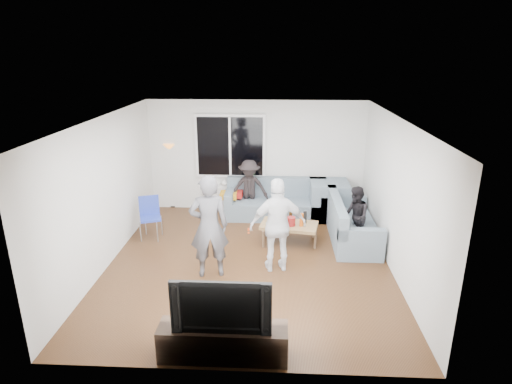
# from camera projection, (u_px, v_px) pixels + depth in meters

# --- Properties ---
(floor) EXTENTS (5.00, 5.50, 0.04)m
(floor) POSITION_uv_depth(u_px,v_px,m) (249.00, 263.00, 7.73)
(floor) COLOR #56351C
(floor) RESTS_ON ground
(ceiling) EXTENTS (5.00, 5.50, 0.04)m
(ceiling) POSITION_uv_depth(u_px,v_px,m) (248.00, 118.00, 6.89)
(ceiling) COLOR white
(ceiling) RESTS_ON ground
(wall_back) EXTENTS (5.00, 0.04, 2.60)m
(wall_back) POSITION_uv_depth(u_px,v_px,m) (256.00, 156.00, 9.93)
(wall_back) COLOR silver
(wall_back) RESTS_ON ground
(wall_front) EXTENTS (5.00, 0.04, 2.60)m
(wall_front) POSITION_uv_depth(u_px,v_px,m) (231.00, 276.00, 4.69)
(wall_front) COLOR silver
(wall_front) RESTS_ON ground
(wall_left) EXTENTS (0.04, 5.50, 2.60)m
(wall_left) POSITION_uv_depth(u_px,v_px,m) (104.00, 192.00, 7.43)
(wall_left) COLOR silver
(wall_left) RESTS_ON ground
(wall_right) EXTENTS (0.04, 5.50, 2.60)m
(wall_right) POSITION_uv_depth(u_px,v_px,m) (397.00, 197.00, 7.19)
(wall_right) COLOR silver
(wall_right) RESTS_ON ground
(window_frame) EXTENTS (1.62, 0.06, 1.47)m
(window_frame) POSITION_uv_depth(u_px,v_px,m) (230.00, 146.00, 9.81)
(window_frame) COLOR white
(window_frame) RESTS_ON wall_back
(window_glass) EXTENTS (1.50, 0.02, 1.35)m
(window_glass) POSITION_uv_depth(u_px,v_px,m) (230.00, 147.00, 9.77)
(window_glass) COLOR black
(window_glass) RESTS_ON window_frame
(window_mullion) EXTENTS (0.05, 0.03, 1.35)m
(window_mullion) POSITION_uv_depth(u_px,v_px,m) (230.00, 147.00, 9.76)
(window_mullion) COLOR white
(window_mullion) RESTS_ON window_frame
(radiator) EXTENTS (1.30, 0.12, 0.62)m
(radiator) POSITION_uv_depth(u_px,v_px,m) (231.00, 198.00, 10.16)
(radiator) COLOR silver
(radiator) RESTS_ON floor
(potted_plant) EXTENTS (0.23, 0.20, 0.38)m
(potted_plant) POSITION_uv_depth(u_px,v_px,m) (251.00, 178.00, 9.95)
(potted_plant) COLOR #2D712D
(potted_plant) RESTS_ON radiator
(vase) EXTENTS (0.19, 0.19, 0.16)m
(vase) POSITION_uv_depth(u_px,v_px,m) (224.00, 182.00, 10.02)
(vase) COLOR silver
(vase) RESTS_ON radiator
(sofa_back_section) EXTENTS (2.30, 0.85, 0.85)m
(sofa_back_section) POSITION_uv_depth(u_px,v_px,m) (276.00, 199.00, 9.71)
(sofa_back_section) COLOR slate
(sofa_back_section) RESTS_ON floor
(sofa_right_section) EXTENTS (2.00, 0.85, 0.85)m
(sofa_right_section) POSITION_uv_depth(u_px,v_px,m) (353.00, 220.00, 8.52)
(sofa_right_section) COLOR slate
(sofa_right_section) RESTS_ON floor
(sofa_corner) EXTENTS (0.85, 0.85, 0.85)m
(sofa_corner) POSITION_uv_depth(u_px,v_px,m) (329.00, 200.00, 9.66)
(sofa_corner) COLOR slate
(sofa_corner) RESTS_ON floor
(cushion_yellow) EXTENTS (0.38, 0.32, 0.14)m
(cushion_yellow) POSITION_uv_depth(u_px,v_px,m) (229.00, 195.00, 9.72)
(cushion_yellow) COLOR orange
(cushion_yellow) RESTS_ON sofa_back_section
(cushion_red) EXTENTS (0.37, 0.31, 0.13)m
(cushion_red) POSITION_uv_depth(u_px,v_px,m) (235.00, 194.00, 9.79)
(cushion_red) COLOR maroon
(cushion_red) RESTS_ON sofa_back_section
(coffee_table) EXTENTS (1.19, 0.79, 0.40)m
(coffee_table) POSITION_uv_depth(u_px,v_px,m) (289.00, 233.00, 8.46)
(coffee_table) COLOR #A1844D
(coffee_table) RESTS_ON floor
(pitcher) EXTENTS (0.17, 0.17, 0.17)m
(pitcher) POSITION_uv_depth(u_px,v_px,m) (291.00, 221.00, 8.30)
(pitcher) COLOR maroon
(pitcher) RESTS_ON coffee_table
(side_chair) EXTENTS (0.51, 0.51, 0.86)m
(side_chair) POSITION_uv_depth(u_px,v_px,m) (150.00, 219.00, 8.59)
(side_chair) COLOR #263BA8
(side_chair) RESTS_ON floor
(floor_lamp) EXTENTS (0.32, 0.32, 1.56)m
(floor_lamp) POSITION_uv_depth(u_px,v_px,m) (172.00, 176.00, 10.26)
(floor_lamp) COLOR orange
(floor_lamp) RESTS_ON floor
(player_left) EXTENTS (0.72, 0.54, 1.78)m
(player_left) POSITION_uv_depth(u_px,v_px,m) (209.00, 227.00, 7.04)
(player_left) COLOR #49484D
(player_left) RESTS_ON floor
(player_right) EXTENTS (1.03, 0.57, 1.66)m
(player_right) POSITION_uv_depth(u_px,v_px,m) (278.00, 225.00, 7.24)
(player_right) COLOR silver
(player_right) RESTS_ON floor
(spectator_right) EXTENTS (0.51, 0.62, 1.18)m
(spectator_right) POSITION_uv_depth(u_px,v_px,m) (355.00, 216.00, 8.26)
(spectator_right) COLOR black
(spectator_right) RESTS_ON floor
(spectator_back) EXTENTS (0.86, 0.50, 1.33)m
(spectator_back) POSITION_uv_depth(u_px,v_px,m) (249.00, 188.00, 9.70)
(spectator_back) COLOR black
(spectator_back) RESTS_ON floor
(tv_console) EXTENTS (1.60, 0.40, 0.44)m
(tv_console) POSITION_uv_depth(u_px,v_px,m) (223.00, 342.00, 5.29)
(tv_console) COLOR #302418
(tv_console) RESTS_ON floor
(television) EXTENTS (1.20, 0.16, 0.69)m
(television) POSITION_uv_depth(u_px,v_px,m) (222.00, 302.00, 5.11)
(television) COLOR black
(television) RESTS_ON tv_console
(bottle_c) EXTENTS (0.07, 0.07, 0.18)m
(bottle_c) POSITION_uv_depth(u_px,v_px,m) (291.00, 216.00, 8.54)
(bottle_c) COLOR black
(bottle_c) RESTS_ON coffee_table
(bottle_d) EXTENTS (0.07, 0.07, 0.26)m
(bottle_d) POSITION_uv_depth(u_px,v_px,m) (301.00, 220.00, 8.26)
(bottle_d) COLOR #DD5A13
(bottle_d) RESTS_ON coffee_table
(bottle_a) EXTENTS (0.07, 0.07, 0.23)m
(bottle_a) POSITION_uv_depth(u_px,v_px,m) (275.00, 216.00, 8.50)
(bottle_a) COLOR #BB420B
(bottle_a) RESTS_ON coffee_table
(bottle_b) EXTENTS (0.08, 0.08, 0.25)m
(bottle_b) POSITION_uv_depth(u_px,v_px,m) (282.00, 221.00, 8.21)
(bottle_b) COLOR #167D18
(bottle_b) RESTS_ON coffee_table
(bottle_e) EXTENTS (0.07, 0.07, 0.24)m
(bottle_e) POSITION_uv_depth(u_px,v_px,m) (305.00, 217.00, 8.42)
(bottle_e) COLOR black
(bottle_e) RESTS_ON coffee_table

